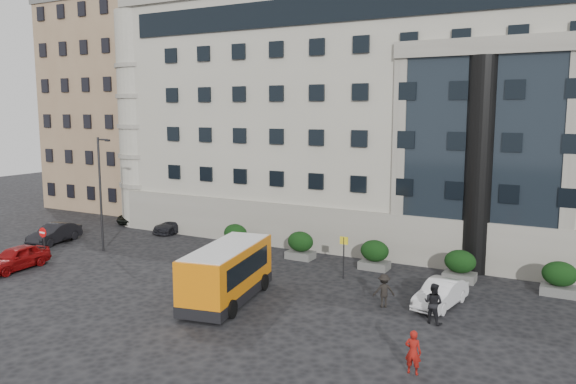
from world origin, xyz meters
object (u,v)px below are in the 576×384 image
object	(u,v)px
hedge_d	(460,266)
pedestrian_c	(384,291)
white_taxi	(441,294)
minibus	(227,271)
pedestrian_a	(413,352)
parked_car_d	(138,216)
hedge_b	(300,245)
hedge_e	(559,278)
parked_car_a	(16,258)
parked_car_b	(54,233)
no_entry_sign	(43,238)
red_truck	(160,201)
hedge_c	(375,255)
pedestrian_b	(433,303)
bus_stop_sign	(344,250)
parked_car_c	(177,224)
hedge_a	(235,237)
street_lamp	(101,190)

from	to	relation	value
hedge_d	pedestrian_c	bearing A→B (deg)	-111.12
hedge_d	white_taxi	distance (m)	4.82
minibus	pedestrian_a	distance (m)	11.34
minibus	parked_car_d	world-z (taller)	minibus
hedge_b	parked_car_d	size ratio (longest dim) A/B	0.42
hedge_e	parked_car_a	size ratio (longest dim) A/B	0.42
hedge_e	parked_car_b	distance (m)	34.14
minibus	parked_car_b	size ratio (longest dim) A/B	1.67
no_entry_sign	red_truck	size ratio (longest dim) A/B	0.42
minibus	parked_car_b	world-z (taller)	minibus
red_truck	parked_car_b	distance (m)	12.23
hedge_c	pedestrian_b	bearing A→B (deg)	-52.82
hedge_d	pedestrian_a	bearing A→B (deg)	-85.87
pedestrian_a	pedestrian_b	size ratio (longest dim) A/B	0.89
bus_stop_sign	parked_car_d	size ratio (longest dim) A/B	0.58
hedge_b	pedestrian_c	bearing A→B (deg)	-38.27
red_truck	minibus	bearing A→B (deg)	-31.25
white_taxi	pedestrian_c	bearing A→B (deg)	-139.78
hedge_b	parked_car_b	world-z (taller)	hedge_b
red_truck	parked_car_c	size ratio (longest dim) A/B	1.29
hedge_a	parked_car_a	size ratio (longest dim) A/B	0.42
hedge_b	pedestrian_c	world-z (taller)	hedge_b
minibus	white_taxi	bearing A→B (deg)	13.44
hedge_e	parked_car_d	distance (m)	34.04
hedge_c	pedestrian_b	xyz separation A→B (m)	(5.49, -7.24, 0.03)
hedge_d	street_lamp	distance (m)	24.27
hedge_a	parked_car_b	size ratio (longest dim) A/B	0.42
parked_car_c	street_lamp	bearing A→B (deg)	-84.23
bus_stop_sign	pedestrian_c	world-z (taller)	bus_stop_sign
pedestrian_a	pedestrian_c	distance (m)	7.22
bus_stop_sign	minibus	distance (m)	7.50
red_truck	pedestrian_c	bearing A→B (deg)	-17.45
pedestrian_a	parked_car_a	bearing A→B (deg)	-5.19
bus_stop_sign	pedestrian_b	world-z (taller)	bus_stop_sign
hedge_e	hedge_b	bearing A→B (deg)	180.00
minibus	parked_car_d	size ratio (longest dim) A/B	1.67
hedge_c	parked_car_c	xyz separation A→B (m)	(-17.90, 2.63, -0.30)
street_lamp	parked_car_b	distance (m)	6.24
hedge_e	street_lamp	distance (m)	29.34
white_taxi	hedge_c	bearing A→B (deg)	147.07
pedestrian_b	hedge_c	bearing A→B (deg)	-39.79
hedge_d	minibus	world-z (taller)	minibus
hedge_e	parked_car_d	size ratio (longest dim) A/B	0.42
no_entry_sign	street_lamp	bearing A→B (deg)	75.28
hedge_e	parked_car_c	xyz separation A→B (m)	(-28.30, 2.63, -0.30)
white_taxi	bus_stop_sign	bearing A→B (deg)	171.43
hedge_d	pedestrian_c	distance (m)	6.74
pedestrian_a	pedestrian_b	xyz separation A→B (m)	(-0.63, 5.45, 0.10)
hedge_a	parked_car_c	bearing A→B (deg)	160.68
hedge_c	pedestrian_a	size ratio (longest dim) A/B	1.08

